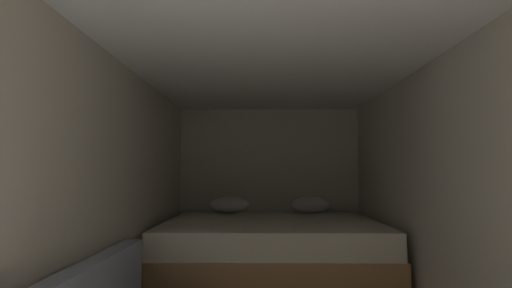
{
  "coord_description": "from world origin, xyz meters",
  "views": [
    {
      "loc": [
        -0.1,
        -0.66,
        1.2
      ],
      "look_at": [
        -0.14,
        2.34,
        1.41
      ],
      "focal_mm": 29.0,
      "sensor_mm": 36.0,
      "label": 1
    }
  ],
  "objects": [
    {
      "name": "bed",
      "position": [
        0.0,
        3.54,
        0.37
      ],
      "size": [
        2.1,
        1.87,
        0.92
      ],
      "color": "#9E7247",
      "rests_on": "ground"
    },
    {
      "name": "wall_back",
      "position": [
        0.0,
        4.54,
        1.0
      ],
      "size": [
        2.32,
        0.05,
        1.99
      ],
      "primitive_type": "cube",
      "color": "beige",
      "rests_on": "ground"
    },
    {
      "name": "ceiling_slab",
      "position": [
        0.0,
        1.89,
        2.02
      ],
      "size": [
        2.32,
        5.24,
        0.05
      ],
      "primitive_type": "cube",
      "color": "white",
      "rests_on": "wall_left"
    },
    {
      "name": "wall_left",
      "position": [
        -1.14,
        1.89,
        1.0
      ],
      "size": [
        0.05,
        5.24,
        1.99
      ],
      "primitive_type": "cube",
      "color": "beige",
      "rests_on": "ground"
    },
    {
      "name": "wall_right",
      "position": [
        1.14,
        1.89,
        1.0
      ],
      "size": [
        0.05,
        5.24,
        1.99
      ],
      "primitive_type": "cube",
      "color": "beige",
      "rests_on": "ground"
    }
  ]
}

